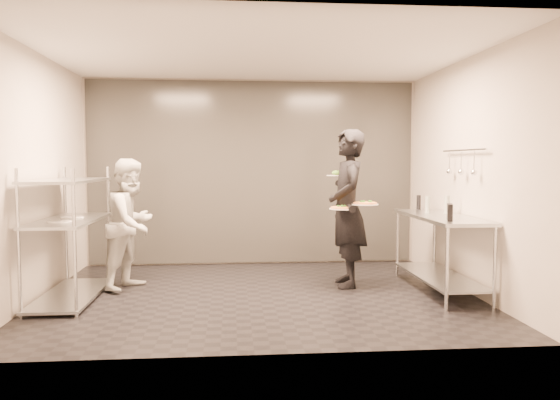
{
  "coord_description": "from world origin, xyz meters",
  "views": [
    {
      "loc": [
        -0.31,
        -6.31,
        1.56
      ],
      "look_at": [
        0.26,
        0.23,
        1.1
      ],
      "focal_mm": 35.0,
      "sensor_mm": 36.0,
      "label": 1
    }
  ],
  "objects": [
    {
      "name": "prep_counter",
      "position": [
        2.18,
        0.0,
        0.63
      ],
      "size": [
        0.6,
        1.8,
        0.92
      ],
      "color": "silver",
      "rests_on": "ground"
    },
    {
      "name": "salad_plate",
      "position": [
        1.04,
        0.69,
        1.41
      ],
      "size": [
        0.25,
        0.25,
        0.07
      ],
      "color": "white",
      "rests_on": "waiter"
    },
    {
      "name": "pizza_plate_near",
      "position": [
        1.02,
        0.16,
        1.0
      ],
      "size": [
        0.32,
        0.32,
        0.05
      ],
      "color": "white",
      "rests_on": "waiter"
    },
    {
      "name": "pass_rack",
      "position": [
        -2.15,
        -0.0,
        0.77
      ],
      "size": [
        0.6,
        1.6,
        1.5
      ],
      "color": "silver",
      "rests_on": "ground"
    },
    {
      "name": "room_shell",
      "position": [
        0.0,
        1.18,
        1.4
      ],
      "size": [
        5.0,
        4.0,
        2.8
      ],
      "color": "black",
      "rests_on": "ground"
    },
    {
      "name": "chef",
      "position": [
        -1.55,
        0.49,
        0.8
      ],
      "size": [
        0.87,
        0.96,
        1.6
      ],
      "primitive_type": "imported",
      "rotation": [
        0.0,
        0.0,
        1.14
      ],
      "color": "beige",
      "rests_on": "ground"
    },
    {
      "name": "bottle_dark",
      "position": [
        2.19,
        0.8,
        1.02
      ],
      "size": [
        0.06,
        0.06,
        0.19
      ],
      "primitive_type": "cylinder",
      "color": "black",
      "rests_on": "prep_counter"
    },
    {
      "name": "bottle_clear",
      "position": [
        2.32,
        0.17,
        1.03
      ],
      "size": [
        0.07,
        0.07,
        0.23
      ],
      "primitive_type": "cylinder",
      "color": "#939F92",
      "rests_on": "prep_counter"
    },
    {
      "name": "pizza_plate_far",
      "position": [
        1.3,
        0.19,
        1.05
      ],
      "size": [
        0.32,
        0.32,
        0.05
      ],
      "color": "white",
      "rests_on": "waiter"
    },
    {
      "name": "bottle_green",
      "position": [
        2.12,
        0.29,
        1.03
      ],
      "size": [
        0.06,
        0.06,
        0.22
      ],
      "primitive_type": "cylinder",
      "color": "#939F92",
      "rests_on": "prep_counter"
    },
    {
      "name": "pos_monitor",
      "position": [
        2.06,
        -0.56,
        1.01
      ],
      "size": [
        0.13,
        0.26,
        0.18
      ],
      "primitive_type": "cube",
      "rotation": [
        0.0,
        0.0,
        -0.34
      ],
      "color": "black",
      "rests_on": "prep_counter"
    },
    {
      "name": "utensil_rail",
      "position": [
        2.43,
        -0.0,
        1.55
      ],
      "size": [
        0.07,
        1.2,
        0.31
      ],
      "color": "silver",
      "rests_on": "room_shell"
    },
    {
      "name": "waiter",
      "position": [
        1.12,
        0.38,
        0.98
      ],
      "size": [
        0.49,
        0.73,
        1.96
      ],
      "primitive_type": "imported",
      "rotation": [
        0.0,
        0.0,
        -1.6
      ],
      "color": "black",
      "rests_on": "ground"
    }
  ]
}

